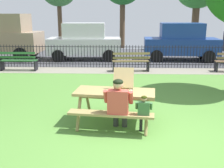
{
  "coord_description": "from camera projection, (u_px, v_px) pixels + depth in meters",
  "views": [
    {
      "loc": [
        -0.66,
        -4.98,
        2.47
      ],
      "look_at": [
        -0.89,
        1.64,
        0.75
      ],
      "focal_mm": 43.75,
      "sensor_mm": 36.0,
      "label": 1
    }
  ],
  "objects": [
    {
      "name": "iron_fence_streetside",
      "position": [
        135.0,
        56.0,
        12.68
      ],
      "size": [
        21.76,
        0.03,
        1.06
      ],
      "color": "black",
      "rests_on": "ground"
    },
    {
      "name": "parked_car_center",
      "position": [
        85.0,
        41.0,
        14.85
      ],
      "size": [
        3.97,
        1.96,
        1.98
      ],
      "color": "white",
      "rests_on": "ground"
    },
    {
      "name": "adult_at_table",
      "position": [
        119.0,
        103.0,
        5.69
      ],
      "size": [
        0.63,
        0.62,
        1.19
      ],
      "color": "#333333",
      "rests_on": "ground"
    },
    {
      "name": "ground",
      "position": [
        146.0,
        110.0,
        7.18
      ],
      "size": [
        28.0,
        11.64,
        0.02
      ],
      "primitive_type": "cube",
      "color": "#568B3A"
    },
    {
      "name": "cobblestone_walkway",
      "position": [
        136.0,
        71.0,
        12.13
      ],
      "size": [
        28.0,
        1.4,
        0.01
      ],
      "primitive_type": "cube",
      "color": "gray"
    },
    {
      "name": "street_asphalt",
      "position": [
        132.0,
        56.0,
        16.2
      ],
      "size": [
        28.0,
        7.0,
        0.01
      ],
      "primitive_type": "cube",
      "color": "#424247"
    },
    {
      "name": "parked_car_right",
      "position": [
        181.0,
        41.0,
        14.67
      ],
      "size": [
        3.98,
        1.99,
        1.98
      ],
      "color": "navy",
      "rests_on": "ground"
    },
    {
      "name": "park_bench_left",
      "position": [
        18.0,
        61.0,
        12.07
      ],
      "size": [
        1.61,
        0.48,
        0.85
      ],
      "color": "#2A602F",
      "rests_on": "ground"
    },
    {
      "name": "pizza_box_open",
      "position": [
        123.0,
        87.0,
        6.11
      ],
      "size": [
        0.5,
        0.58,
        0.5
      ],
      "color": "tan",
      "rests_on": "picnic_table_foreground"
    },
    {
      "name": "picnic_table_foreground",
      "position": [
        115.0,
        98.0,
        6.2
      ],
      "size": [
        1.96,
        1.68,
        0.79
      ],
      "color": "#9D8852",
      "rests_on": "ground"
    },
    {
      "name": "park_bench_center",
      "position": [
        131.0,
        62.0,
        11.9
      ],
      "size": [
        1.63,
        0.61,
        0.85
      ],
      "color": "olive",
      "rests_on": "ground"
    },
    {
      "name": "child_at_table",
      "position": [
        144.0,
        111.0,
        5.62
      ],
      "size": [
        0.36,
        0.35,
        0.87
      ],
      "color": "#272727",
      "rests_on": "ground"
    }
  ]
}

